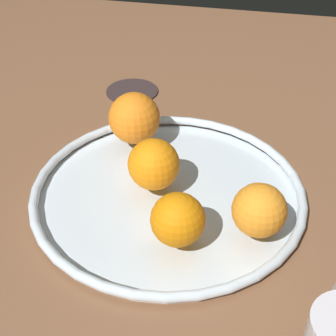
# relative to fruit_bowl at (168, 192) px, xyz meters

# --- Properties ---
(ground_plane) EXTENTS (1.41, 1.41, 0.04)m
(ground_plane) POSITION_rel_fruit_bowl_xyz_m (0.00, 0.00, -0.03)
(ground_plane) COLOR brown
(fruit_bowl) EXTENTS (0.35, 0.35, 0.02)m
(fruit_bowl) POSITION_rel_fruit_bowl_xyz_m (0.00, 0.00, 0.00)
(fruit_bowl) COLOR silver
(fruit_bowl) RESTS_ON ground_plane
(orange_front_right) EXTENTS (0.06, 0.06, 0.06)m
(orange_front_right) POSITION_rel_fruit_bowl_xyz_m (-0.06, -0.12, 0.04)
(orange_front_right) COLOR orange
(orange_front_right) RESTS_ON fruit_bowl
(orange_center) EXTENTS (0.07, 0.07, 0.07)m
(orange_center) POSITION_rel_fruit_bowl_xyz_m (-0.00, 0.02, 0.04)
(orange_center) COLOR orange
(orange_center) RESTS_ON fruit_bowl
(orange_back_left) EXTENTS (0.06, 0.06, 0.06)m
(orange_back_left) POSITION_rel_fruit_bowl_xyz_m (-0.09, -0.03, 0.04)
(orange_back_left) COLOR orange
(orange_back_left) RESTS_ON fruit_bowl
(orange_back_right) EXTENTS (0.07, 0.07, 0.07)m
(orange_back_right) POSITION_rel_fruit_bowl_xyz_m (0.10, 0.07, 0.05)
(orange_back_right) COLOR orange
(orange_back_right) RESTS_ON fruit_bowl
(ambient_coaster) EXTENTS (0.09, 0.09, 0.01)m
(ambient_coaster) POSITION_rel_fruit_bowl_xyz_m (0.26, 0.12, -0.01)
(ambient_coaster) COLOR #352828
(ambient_coaster) RESTS_ON ground_plane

